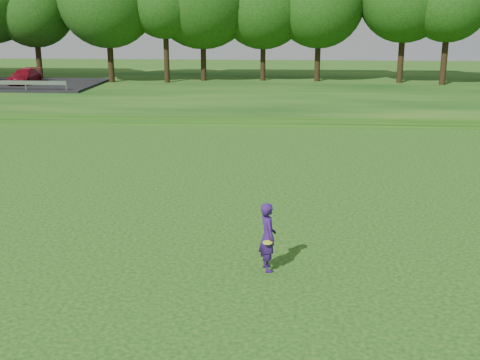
{
  "coord_description": "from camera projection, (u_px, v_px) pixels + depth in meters",
  "views": [
    {
      "loc": [
        3.34,
        -15.79,
        6.51
      ],
      "look_at": [
        2.03,
        2.74,
        1.3
      ],
      "focal_mm": 45.0,
      "sensor_mm": 36.0,
      "label": 1
    }
  ],
  "objects": [
    {
      "name": "ground",
      "position": [
        162.0,
        248.0,
        17.15
      ],
      "size": [
        140.0,
        140.0,
        0.0
      ],
      "primitive_type": "plane",
      "color": "#0B3D0F",
      "rests_on": "ground"
    },
    {
      "name": "berm",
      "position": [
        242.0,
        90.0,
        49.72
      ],
      "size": [
        130.0,
        30.0,
        0.6
      ],
      "primitive_type": "cube",
      "color": "#0B3D0F",
      "rests_on": "ground"
    },
    {
      "name": "walking_path",
      "position": [
        227.0,
        123.0,
        36.35
      ],
      "size": [
        130.0,
        1.6,
        0.04
      ],
      "primitive_type": "cube",
      "color": "gray",
      "rests_on": "ground"
    },
    {
      "name": "woman",
      "position": [
        268.0,
        237.0,
        15.49
      ],
      "size": [
        0.62,
        0.8,
        1.83
      ],
      "color": "#321665",
      "rests_on": "ground"
    }
  ]
}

